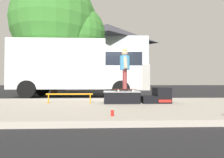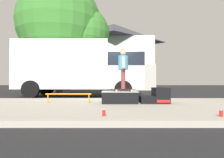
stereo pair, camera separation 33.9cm
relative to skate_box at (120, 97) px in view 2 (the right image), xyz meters
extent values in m
plane|color=black|center=(-0.20, 2.51, -0.32)|extent=(140.00, 140.00, 0.00)
cube|color=#A8A093|center=(-0.20, -0.49, -0.26)|extent=(50.00, 5.00, 0.12)
cube|color=black|center=(0.00, 0.00, -0.01)|extent=(1.12, 0.79, 0.38)
cube|color=gray|center=(0.00, 0.00, 0.16)|extent=(1.14, 0.81, 0.03)
cube|color=black|center=(0.88, 0.00, -0.09)|extent=(0.45, 0.74, 0.22)
cube|color=black|center=(1.33, 0.00, 0.04)|extent=(0.45, 0.74, 0.50)
cube|color=red|center=(1.33, -0.38, -0.12)|extent=(0.40, 0.01, 0.08)
cylinder|color=orange|center=(-1.68, 0.09, 0.08)|extent=(1.51, 0.04, 0.04)
cylinder|color=orange|center=(-2.35, 0.09, -0.06)|extent=(0.04, 0.04, 0.28)
cube|color=orange|center=(-2.35, 0.09, -0.20)|extent=(0.06, 0.28, 0.01)
cylinder|color=orange|center=(-1.00, 0.09, -0.06)|extent=(0.04, 0.04, 0.28)
cube|color=orange|center=(-1.00, 0.09, -0.20)|extent=(0.06, 0.28, 0.01)
cube|color=#4C1E14|center=(0.12, -0.03, 0.24)|extent=(0.81, 0.37, 0.02)
cylinder|color=silver|center=(0.34, 0.11, 0.20)|extent=(0.06, 0.04, 0.05)
cylinder|color=silver|center=(0.38, -0.06, 0.20)|extent=(0.06, 0.04, 0.05)
cylinder|color=silver|center=(-0.15, 0.00, 0.20)|extent=(0.06, 0.04, 0.05)
cylinder|color=silver|center=(-0.11, -0.18, 0.20)|extent=(0.06, 0.04, 0.05)
cylinder|color=brown|center=(0.12, 0.05, 0.56)|extent=(0.13, 0.13, 0.62)
cylinder|color=brown|center=(0.12, -0.11, 0.56)|extent=(0.13, 0.13, 0.62)
cylinder|color=#3F8CBF|center=(0.12, -0.03, 1.10)|extent=(0.32, 0.32, 0.45)
cylinder|color=tan|center=(0.12, 0.17, 1.08)|extent=(0.10, 0.28, 0.43)
cylinder|color=tan|center=(0.12, -0.23, 1.08)|extent=(0.10, 0.28, 0.43)
sphere|color=tan|center=(0.12, -0.03, 1.42)|extent=(0.20, 0.20, 0.20)
sphere|color=tan|center=(0.12, -0.03, 1.48)|extent=(0.16, 0.16, 0.16)
cylinder|color=red|center=(-0.40, -2.51, -0.14)|extent=(0.07, 0.07, 0.12)
cylinder|color=silver|center=(-0.40, -2.51, -0.08)|extent=(0.06, 0.06, 0.00)
cylinder|color=red|center=(1.83, -2.58, -0.14)|extent=(0.07, 0.07, 0.12)
cylinder|color=silver|center=(1.83, -2.58, -0.08)|extent=(0.06, 0.06, 0.00)
cube|color=silver|center=(-2.97, 4.71, 1.43)|extent=(5.00, 2.35, 2.60)
cube|color=silver|center=(0.48, 4.71, 1.23)|extent=(1.90, 2.16, 2.20)
cube|color=black|center=(0.48, 4.71, 1.71)|extent=(1.92, 2.19, 0.70)
cylinder|color=black|center=(0.32, 5.89, 0.13)|extent=(0.90, 0.28, 0.90)
cylinder|color=black|center=(0.32, 3.54, 0.13)|extent=(0.90, 0.28, 0.90)
cylinder|color=black|center=(-4.37, 5.89, 0.13)|extent=(0.90, 0.28, 0.90)
cylinder|color=black|center=(-4.37, 3.54, 0.13)|extent=(0.90, 0.28, 0.90)
cylinder|color=brown|center=(-4.17, 8.11, 1.27)|extent=(0.56, 0.56, 3.20)
sphere|color=#387A2D|center=(-4.17, 8.11, 4.89)|extent=(6.22, 6.22, 6.22)
sphere|color=#387A2D|center=(-2.46, 8.11, 4.12)|extent=(4.04, 4.04, 4.04)
cube|color=silver|center=(-0.07, 18.39, 2.68)|extent=(9.00, 7.50, 6.00)
cube|color=#B2ADA3|center=(-0.07, 14.39, 1.08)|extent=(9.00, 0.50, 2.80)
pyramid|color=#38383F|center=(-0.07, 18.39, 6.88)|extent=(9.54, 7.95, 2.40)
camera|label=1|loc=(-0.58, -6.27, 0.43)|focal=31.05mm
camera|label=2|loc=(-0.25, -6.28, 0.43)|focal=31.05mm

